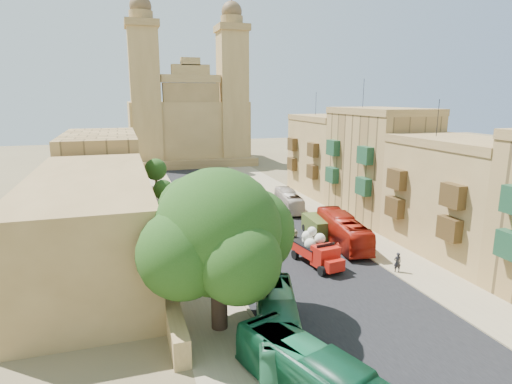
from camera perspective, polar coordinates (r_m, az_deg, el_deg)
ground at (r=30.32m, az=15.73°, el=-17.87°), size 260.00×260.00×0.00m
road_surface at (r=55.79m, az=-1.24°, el=-3.15°), size 14.00×140.00×0.01m
sidewalk_east at (r=59.06m, az=7.65°, el=-2.37°), size 5.00×140.00×0.01m
sidewalk_west at (r=54.02m, az=-10.98°, el=-3.92°), size 5.00×140.00×0.01m
kerb_east at (r=58.05m, az=5.41°, el=-2.52°), size 0.25×140.00×0.12m
kerb_west at (r=54.32m, az=-8.36°, el=-3.67°), size 0.25×140.00×0.12m
townhouse_b at (r=45.91m, az=25.44°, el=-0.57°), size 9.00×14.00×14.90m
townhouse_c at (r=56.52m, az=15.97°, el=3.73°), size 9.00×14.00×17.40m
townhouse_d at (r=68.61m, az=9.51°, el=4.89°), size 9.00×14.00×15.90m
west_wall at (r=44.00m, az=-13.38°, el=-6.64°), size 1.00×40.00×1.80m
west_building_low at (r=41.16m, az=-21.06°, el=-3.69°), size 10.00×28.00×8.40m
west_building_mid at (r=66.41m, az=-19.91°, el=3.05°), size 10.00×22.00×10.00m
church at (r=101.45m, az=-9.10°, el=9.25°), size 28.00×22.50×36.30m
ficus_tree at (r=27.59m, az=-4.91°, el=-5.89°), size 10.85×9.98×10.85m
street_tree_a at (r=35.85m, az=-8.60°, el=-6.36°), size 3.48×3.48×5.35m
street_tree_b at (r=47.37m, az=-10.88°, el=-2.24°), size 3.11×3.11×4.78m
street_tree_c at (r=59.08m, az=-12.26°, el=0.27°), size 2.76×2.76×4.24m
street_tree_d at (r=70.68m, az=-13.23°, el=2.92°), size 3.57×3.57×5.49m
red_truck at (r=39.71m, az=8.16°, el=-7.62°), size 3.11×6.12×3.43m
olive_pickup at (r=48.39m, az=8.21°, el=-4.57°), size 2.46×4.94×1.99m
bus_green_south at (r=23.10m, az=8.47°, el=-23.68°), size 6.11×11.11×3.04m
bus_green_north at (r=27.72m, az=2.86°, el=-17.00°), size 5.27×10.67×2.90m
bus_red_east at (r=45.73m, az=11.50°, el=-5.00°), size 4.17×11.14×3.03m
bus_cream_east at (r=58.51m, az=4.37°, el=-1.14°), size 3.53×9.46×2.57m
car_blue_a at (r=37.46m, az=1.78°, el=-10.13°), size 2.20×4.15×1.34m
car_white_a at (r=60.58m, az=-3.35°, el=-1.38°), size 2.30×3.46×1.08m
car_cream at (r=47.97m, az=2.85°, el=-4.99°), size 3.72×5.25×1.33m
car_dkblue at (r=63.82m, az=-7.17°, el=-0.66°), size 3.36×4.64×1.25m
car_white_b at (r=61.67m, az=-1.60°, el=-0.97°), size 3.10×4.33×1.37m
car_blue_b at (r=78.62m, az=-7.13°, el=1.84°), size 2.39×3.96×1.23m
pedestrian_a at (r=40.07m, az=18.33°, el=-8.88°), size 0.74×0.57×1.81m
pedestrian_c at (r=45.70m, az=13.84°, el=-5.90°), size 0.72×1.18×1.87m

